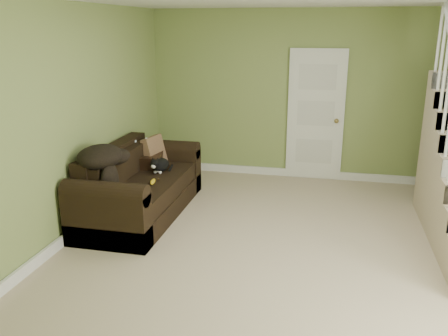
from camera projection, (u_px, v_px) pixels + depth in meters
The scene contains 13 objects.
floor at pixel (290, 252), 5.10m from camera, with size 5.00×5.50×0.01m, color tan.
wall_back at pixel (310, 96), 7.29m from camera, with size 5.00×0.04×2.60m, color #7F934F.
wall_front at pixel (246, 262), 2.16m from camera, with size 5.00×0.04×2.60m, color #7F934F.
wall_left at pixel (69, 123), 5.26m from camera, with size 0.04×5.50×2.60m, color #7F934F.
baseboard_back at pixel (306, 173), 7.62m from camera, with size 5.00×0.04×0.12m, color white.
baseboard_left at pixel (81, 226), 5.61m from camera, with size 0.04×5.50×0.12m, color white.
door at pixel (316, 116), 7.31m from camera, with size 0.86×0.12×2.02m.
sofa at pixel (138, 189), 6.07m from camera, with size 0.96×2.22×0.88m.
side_table at pixel (144, 175), 6.65m from camera, with size 0.64×0.64×0.87m.
cat at pixel (160, 165), 6.27m from camera, with size 0.23×0.49×0.24m.
banana at pixel (153, 182), 5.82m from camera, with size 0.05×0.19×0.05m, color yellow.
throw_pillow at pixel (154, 151), 6.60m from camera, with size 0.10×0.41×0.41m, color #4E301F.
throw_blanket at pixel (100, 157), 5.40m from camera, with size 0.48×0.63×0.26m, color black.
Camera 1 is at (0.33, -4.67, 2.33)m, focal length 38.00 mm.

